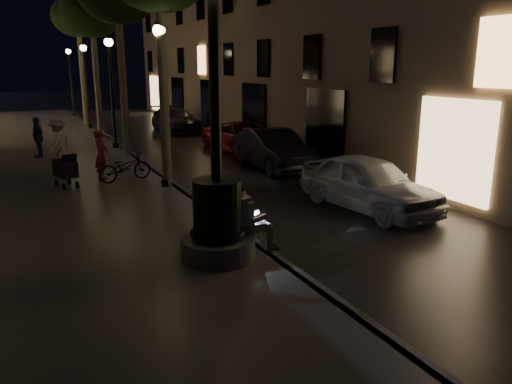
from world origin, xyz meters
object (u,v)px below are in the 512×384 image
lamp_curb_a (162,83)px  lamp_curb_b (111,77)px  lamp_curb_c (85,74)px  car_front (369,183)px  pedestrian_red (101,155)px  seated_man_laptop (247,217)px  lamp_curb_d (70,72)px  car_second (273,150)px  tree_far (78,17)px  pedestrian_blue (38,137)px  fountain_lamppost (217,206)px  stroller (65,169)px  car_rear (176,119)px  pedestrian_white (59,143)px  car_third (243,137)px  tree_third (92,13)px  bicycle (125,167)px

lamp_curb_a → lamp_curb_b: 8.00m
lamp_curb_a → lamp_curb_c: 16.00m
car_front → pedestrian_red: bearing=130.1°
seated_man_laptop → lamp_curb_b: bearing=89.6°
lamp_curb_d → pedestrian_red: (-1.57, -22.35, -2.24)m
lamp_curb_a → car_second: size_ratio=1.09×
tree_far → lamp_curb_d: tree_far is taller
pedestrian_blue → fountain_lamppost: bearing=-6.6°
seated_man_laptop → lamp_curb_a: size_ratio=0.28×
tree_far → lamp_curb_a: bearing=-90.3°
stroller → lamp_curb_b: bearing=54.0°
tree_far → car_rear: bearing=-44.6°
seated_man_laptop → lamp_curb_c: bearing=89.8°
fountain_lamppost → lamp_curb_b: 14.16m
stroller → car_rear: size_ratio=0.24×
lamp_curb_a → car_second: lamp_curb_a is taller
seated_man_laptop → lamp_curb_d: bearing=89.8°
fountain_lamppost → pedestrian_blue: 13.07m
stroller → car_front: (7.00, -5.14, -0.06)m
lamp_curb_d → car_second: lamp_curb_d is taller
lamp_curb_d → pedestrian_white: size_ratio=2.79×
lamp_curb_c → pedestrian_blue: (-3.15, -9.16, -2.24)m
car_rear → car_third: bearing=-86.0°
lamp_curb_c → car_second: bearing=-72.5°
pedestrian_red → lamp_curb_d: bearing=24.4°
car_second → pedestrian_red: bearing=-177.4°
lamp_curb_d → pedestrian_white: (-2.58, -19.53, -2.17)m
lamp_curb_a → stroller: (-2.70, 1.07, -2.46)m
car_rear → car_second: bearing=-90.3°
car_second → tree_third: bearing=115.7°
car_front → lamp_curb_d: bearing=93.1°
car_front → car_rear: size_ratio=0.89×
fountain_lamppost → pedestrian_white: 10.63m
lamp_curb_c → lamp_curb_d: size_ratio=1.00×
pedestrian_blue → lamp_curb_a: bearing=7.4°
car_rear → bicycle: car_rear is taller
tree_far → pedestrian_white: tree_far is taller
seated_man_laptop → tree_far: (0.17, 24.00, 5.51)m
lamp_curb_a → car_front: 6.43m
lamp_curb_a → car_third: bearing=48.0°
seated_man_laptop → lamp_curb_d: lamp_curb_d is taller
lamp_curb_a → pedestrian_red: lamp_curb_a is taller
lamp_curb_a → bicycle: lamp_curb_a is taller
lamp_curb_b → pedestrian_white: 4.88m
seated_man_laptop → car_front: bearing=23.7°
seated_man_laptop → lamp_curb_d: (0.09, 30.00, 2.32)m
lamp_curb_d → car_rear: size_ratio=1.01×
fountain_lamppost → pedestrian_white: bearing=100.2°
lamp_curb_b → pedestrian_blue: bearing=-159.7°
fountain_lamppost → car_third: 13.03m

